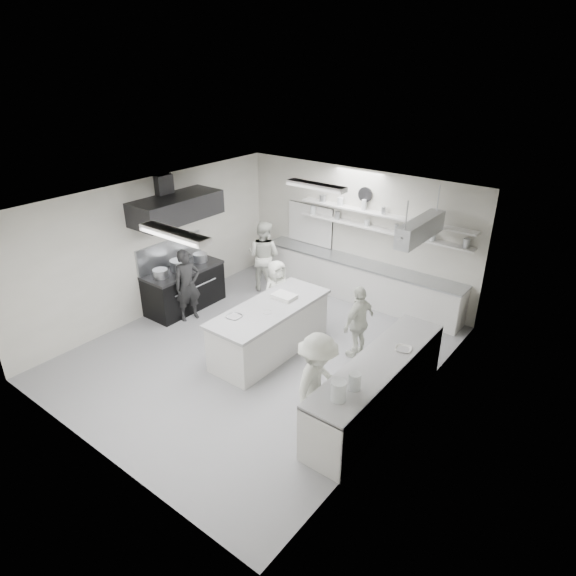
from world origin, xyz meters
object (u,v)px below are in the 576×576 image
Objects in this scene: right_counter at (377,388)px; cook_back at (264,256)px; cook_stove at (188,285)px; stove at (184,289)px; back_counter at (358,281)px; prep_island at (270,330)px.

cook_back is at bearing 151.10° from right_counter.
cook_stove is at bearing 70.90° from cook_back.
back_counter reaches higher than stove.
cook_stove reaches higher than back_counter.
prep_island is 2.27m from cook_stove.
back_counter is 2.34m from cook_back.
cook_back is (-2.09, -0.95, 0.41)m from back_counter.
stove is at bearing 78.03° from cook_stove.
right_counter reaches higher than prep_island.
back_counter is 3.94m from cook_stove.
right_counter is 5.09m from cook_back.
stove is 1.13× the size of cook_stove.
right_counter is 2.07× the size of cook_stove.
cook_stove is at bearing -178.35° from prep_island.
prep_island is (-2.52, 0.36, -0.00)m from right_counter.
prep_island is at bearing -93.13° from back_counter.
back_counter is at bearing 87.03° from prep_island.
prep_island is (2.73, -0.24, 0.02)m from stove.
right_counter reaches higher than stove.
back_counter is (2.90, 2.80, 0.01)m from stove.
prep_island is 2.88m from cook_back.
prep_island is 1.45× the size of cook_back.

